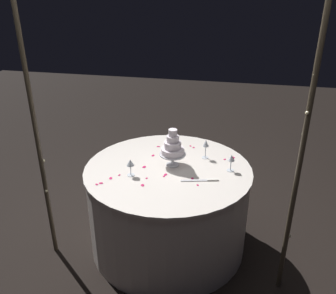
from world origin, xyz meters
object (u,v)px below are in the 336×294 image
(main_table, at_px, (168,207))
(decorative_arch, at_px, (158,97))
(wine_glass_0, at_px, (231,159))
(tiered_cake, at_px, (173,148))
(cake_knife, at_px, (202,180))
(wine_glass_2, at_px, (130,164))
(wine_glass_1, at_px, (206,145))

(main_table, bearing_deg, decorative_arch, 89.79)
(main_table, xyz_separation_m, wine_glass_0, (-0.51, -0.06, 0.50))
(main_table, distance_m, tiered_cake, 0.56)
(decorative_arch, bearing_deg, cake_knife, -152.06)
(cake_knife, bearing_deg, decorative_arch, 27.94)
(decorative_arch, distance_m, cake_knife, 0.78)
(wine_glass_2, bearing_deg, wine_glass_1, -141.21)
(cake_knife, bearing_deg, wine_glass_2, 3.57)
(wine_glass_1, relative_size, cake_knife, 0.59)
(main_table, distance_m, cake_knife, 0.52)
(cake_knife, bearing_deg, wine_glass_1, -86.58)
(decorative_arch, relative_size, wine_glass_1, 13.42)
(wine_glass_0, bearing_deg, cake_knife, 45.76)
(wine_glass_0, relative_size, wine_glass_2, 1.03)
(wine_glass_0, xyz_separation_m, cake_knife, (0.21, 0.21, -0.10))
(wine_glass_0, xyz_separation_m, wine_glass_1, (0.23, -0.19, 0.02))
(main_table, height_order, wine_glass_2, wine_glass_2)
(decorative_arch, bearing_deg, tiered_cake, -94.56)
(wine_glass_2, relative_size, cake_knife, 0.48)
(wine_glass_1, bearing_deg, main_table, 41.65)
(main_table, bearing_deg, wine_glass_0, -173.35)
(cake_knife, bearing_deg, wine_glass_0, -134.24)
(decorative_arch, distance_m, wine_glass_1, 0.85)
(cake_knife, bearing_deg, main_table, -26.53)
(wine_glass_1, bearing_deg, decorative_arch, 63.45)
(tiered_cake, relative_size, wine_glass_1, 1.89)
(main_table, distance_m, wine_glass_2, 0.59)
(wine_glass_1, relative_size, wine_glass_2, 1.22)
(main_table, relative_size, wine_glass_1, 8.12)
(wine_glass_2, bearing_deg, main_table, -144.54)
(decorative_arch, distance_m, main_table, 1.14)
(tiered_cake, height_order, wine_glass_2, tiered_cake)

